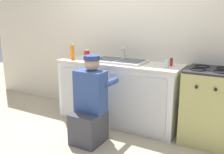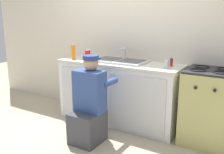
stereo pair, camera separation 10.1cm
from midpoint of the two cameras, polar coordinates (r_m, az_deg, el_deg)
ground_plane at (r=3.67m, az=-1.59°, el=-11.58°), size 12.00×12.00×0.00m
back_wall at (r=3.91m, az=3.27°, el=8.99°), size 6.00×0.10×2.50m
counter_cabinet at (r=3.75m, az=0.66°, el=-3.85°), size 1.82×0.62×0.88m
countertop at (r=3.64m, az=0.76°, el=3.12°), size 1.86×0.62×0.04m
sink_double_basin at (r=3.64m, az=0.77°, el=3.76°), size 0.80×0.44×0.19m
stove_range at (r=3.35m, az=20.29°, el=-6.19°), size 0.58×0.62×0.96m
plumber_person at (r=3.16m, az=-5.98°, el=-6.83°), size 0.42×0.61×1.10m
soda_cup_red at (r=3.86m, az=-6.52°, el=5.09°), size 0.08×0.08×0.15m
soap_bottle_orange at (r=3.88m, az=-9.80°, el=5.58°), size 0.06×0.06×0.25m
spice_bottle_red at (r=3.40m, az=12.56°, el=3.29°), size 0.04×0.04×0.10m
water_glass at (r=3.27m, az=11.58°, el=2.94°), size 0.06×0.06×0.10m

